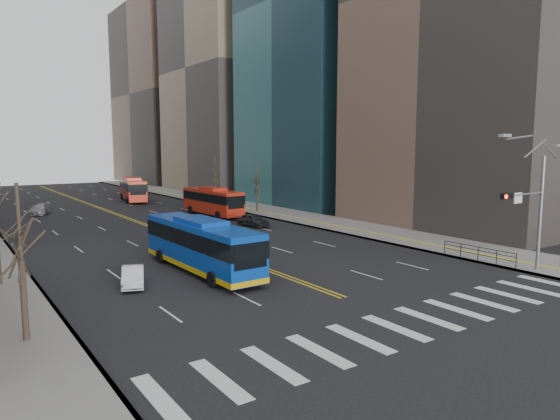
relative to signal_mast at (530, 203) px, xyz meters
name	(u,v)px	position (x,y,z in m)	size (l,w,h in m)	color
ground	(412,323)	(-13.77, -2.00, -4.86)	(220.00, 220.00, 0.00)	black
sidewalk_right	(248,207)	(3.73, 43.00, -4.78)	(7.00, 130.00, 0.15)	gray
crosswalk	(412,323)	(-13.77, -2.00, -4.85)	(26.70, 4.00, 0.01)	silver
centerline	(103,209)	(-13.77, 53.00, -4.85)	(0.55, 100.00, 0.01)	gold
office_towers	(73,48)	(-13.64, 66.51, 19.07)	(83.00, 134.00, 58.00)	#939396
signal_mast	(530,203)	(0.00, 0.00, 0.00)	(5.37, 0.37, 9.39)	gray
pedestrian_railing	(478,251)	(0.53, 4.00, -4.03)	(0.06, 6.06, 1.02)	black
street_trees	(83,186)	(-20.94, 32.55, 0.02)	(35.20, 47.20, 7.60)	#31281E
blue_bus	(201,244)	(-17.77, 13.30, -2.92)	(3.15, 12.82, 3.70)	#0B3DA8
red_bus_near	(213,200)	(-4.11, 38.44, -2.88)	(3.16, 11.28, 3.55)	red
red_bus_far	(133,188)	(-6.81, 60.99, -2.77)	(4.98, 12.24, 3.77)	red
car_white	(133,276)	(-22.92, 12.30, -4.24)	(1.30, 3.72, 1.23)	silver
car_dark_mid	(253,220)	(-4.54, 28.01, -4.15)	(1.66, 4.12, 1.40)	black
car_silver	(40,209)	(-21.83, 51.97, -4.22)	(1.80, 4.42, 1.28)	gray
car_dark_far	(137,189)	(-1.27, 75.68, -4.20)	(2.17, 4.70, 1.31)	black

